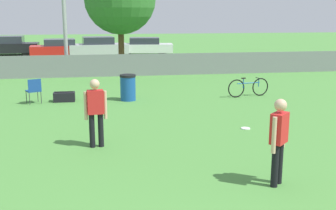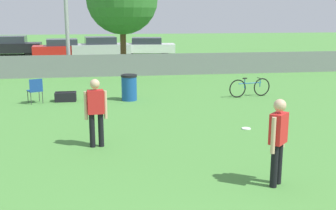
{
  "view_description": "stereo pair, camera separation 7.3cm",
  "coord_description": "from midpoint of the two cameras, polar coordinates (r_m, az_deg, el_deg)",
  "views": [
    {
      "loc": [
        -0.59,
        -2.96,
        3.13
      ],
      "look_at": [
        0.89,
        6.34,
        1.05
      ],
      "focal_mm": 45.0,
      "sensor_mm": 36.0,
      "label": 1
    },
    {
      "loc": [
        -0.52,
        -2.98,
        3.13
      ],
      "look_at": [
        0.89,
        6.34,
        1.05
      ],
      "focal_mm": 45.0,
      "sensor_mm": 36.0,
      "label": 2
    }
  ],
  "objects": [
    {
      "name": "fence_backline",
      "position": [
        21.14,
        -7.07,
        5.35
      ],
      "size": [
        26.39,
        0.07,
        1.21
      ],
      "color": "gray",
      "rests_on": "ground_plane"
    },
    {
      "name": "player_defender_red",
      "position": [
        7.88,
        14.94,
        -4.16
      ],
      "size": [
        0.42,
        0.42,
        1.63
      ],
      "rotation": [
        0.0,
        0.0,
        0.78
      ],
      "color": "black",
      "rests_on": "ground_plane"
    },
    {
      "name": "player_thrower_red",
      "position": [
        9.96,
        -9.55,
        -0.45
      ],
      "size": [
        0.53,
        0.26,
        1.63
      ],
      "rotation": [
        0.0,
        0.0,
        0.1
      ],
      "color": "black",
      "rests_on": "ground_plane"
    },
    {
      "name": "frisbee_disc",
      "position": [
        11.76,
        10.72,
        -3.14
      ],
      "size": [
        0.25,
        0.25,
        0.03
      ],
      "color": "white",
      "rests_on": "ground_plane"
    },
    {
      "name": "folding_chair_sideline",
      "position": [
        15.39,
        -17.41,
        2.07
      ],
      "size": [
        0.6,
        0.6,
        0.88
      ],
      "rotation": [
        0.0,
        0.0,
        3.57
      ],
      "color": "#333338",
      "rests_on": "ground_plane"
    },
    {
      "name": "bicycle_sideline",
      "position": [
        16.19,
        11.15,
        2.35
      ],
      "size": [
        1.7,
        0.47,
        0.74
      ],
      "rotation": [
        0.0,
        0.0,
        0.18
      ],
      "color": "black",
      "rests_on": "ground_plane"
    },
    {
      "name": "trash_bin",
      "position": [
        15.29,
        -5.15,
        2.39
      ],
      "size": [
        0.58,
        0.58,
        0.94
      ],
      "color": "#194C99",
      "rests_on": "ground_plane"
    },
    {
      "name": "gear_bag_sideline",
      "position": [
        15.53,
        -13.57,
        1.11
      ],
      "size": [
        0.74,
        0.41,
        0.36
      ],
      "color": "black",
      "rests_on": "ground_plane"
    },
    {
      "name": "parked_car_dark",
      "position": [
        33.67,
        -20.54,
        7.52
      ],
      "size": [
        4.5,
        2.04,
        1.41
      ],
      "rotation": [
        0.0,
        0.0,
        0.05
      ],
      "color": "black",
      "rests_on": "ground_plane"
    },
    {
      "name": "parked_car_red",
      "position": [
        31.06,
        -14.07,
        7.5
      ],
      "size": [
        4.21,
        2.21,
        1.28
      ],
      "rotation": [
        0.0,
        0.0,
        0.1
      ],
      "color": "black",
      "rests_on": "ground_plane"
    },
    {
      "name": "parked_car_silver",
      "position": [
        31.17,
        -9.05,
        7.79
      ],
      "size": [
        4.34,
        2.26,
        1.4
      ],
      "rotation": [
        0.0,
        0.0,
        0.11
      ],
      "color": "black",
      "rests_on": "ground_plane"
    },
    {
      "name": "parked_car_white",
      "position": [
        31.9,
        -2.83,
        7.94
      ],
      "size": [
        4.32,
        2.11,
        1.28
      ],
      "rotation": [
        0.0,
        0.0,
        -0.1
      ],
      "color": "black",
      "rests_on": "ground_plane"
    }
  ]
}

